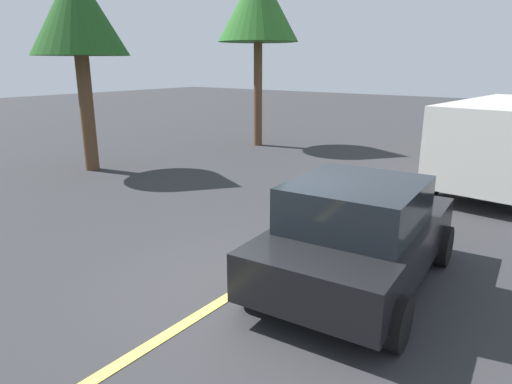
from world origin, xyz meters
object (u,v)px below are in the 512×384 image
at_px(car_yellow_behind_van, 481,128).
at_px(tree_left_verge, 77,13).
at_px(white_van, 504,140).
at_px(car_black_mid_road, 358,233).
at_px(tree_right_verge, 258,5).

bearing_deg(car_yellow_behind_van, tree_left_verge, 140.22).
height_order(white_van, tree_left_verge, tree_left_verge).
bearing_deg(car_yellow_behind_van, white_van, -164.08).
bearing_deg(tree_left_verge, car_black_mid_road, -102.43).
bearing_deg(car_black_mid_road, white_van, -5.73).
xyz_separation_m(tree_left_verge, tree_right_verge, (6.35, -1.48, 0.69)).
height_order(white_van, tree_right_verge, tree_right_verge).
relative_size(car_black_mid_road, tree_right_verge, 0.62).
relative_size(car_yellow_behind_van, tree_left_verge, 0.77).
xyz_separation_m(white_van, car_yellow_behind_van, (5.50, 1.57, -0.45)).
bearing_deg(white_van, car_yellow_behind_van, 15.92).
height_order(car_black_mid_road, tree_left_verge, tree_left_verge).
bearing_deg(tree_left_verge, car_yellow_behind_van, -39.78).
height_order(white_van, car_yellow_behind_van, white_van).
bearing_deg(car_yellow_behind_van, car_black_mid_road, -175.97).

